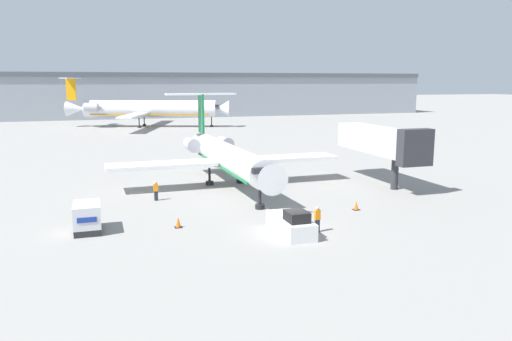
# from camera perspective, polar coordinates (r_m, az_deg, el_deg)

# --- Properties ---
(ground_plane) EXTENTS (600.00, 600.00, 0.00)m
(ground_plane) POSITION_cam_1_polar(r_m,az_deg,el_deg) (35.21, 4.17, -7.12)
(ground_plane) COLOR gray
(terminal_building) EXTENTS (180.00, 16.80, 12.84)m
(terminal_building) POSITION_cam_1_polar(r_m,az_deg,el_deg) (151.69, -13.30, 8.40)
(terminal_building) COLOR #8C939E
(terminal_building) RESTS_ON ground
(airplane_main) EXTENTS (23.64, 25.32, 9.02)m
(airplane_main) POSITION_cam_1_polar(r_m,az_deg,el_deg) (50.38, -3.40, 1.73)
(airplane_main) COLOR white
(airplane_main) RESTS_ON ground
(pushback_tug) EXTENTS (1.97, 4.85, 1.87)m
(pushback_tug) POSITION_cam_1_polar(r_m,az_deg,el_deg) (34.78, 4.03, -6.13)
(pushback_tug) COLOR silver
(pushback_tug) RESTS_ON ground
(luggage_cart) EXTENTS (1.82, 3.01, 2.03)m
(luggage_cart) POSITION_cam_1_polar(r_m,az_deg,el_deg) (37.10, -18.73, -5.11)
(luggage_cart) COLOR #232326
(luggage_cart) RESTS_ON ground
(worker_near_tug) EXTENTS (0.40, 0.26, 1.85)m
(worker_near_tug) POSITION_cam_1_polar(r_m,az_deg,el_deg) (35.29, 7.03, -5.46)
(worker_near_tug) COLOR #232838
(worker_near_tug) RESTS_ON ground
(worker_by_wing) EXTENTS (0.40, 0.24, 1.74)m
(worker_by_wing) POSITION_cam_1_polar(r_m,az_deg,el_deg) (45.05, -11.37, -2.25)
(worker_by_wing) COLOR #232838
(worker_by_wing) RESTS_ON ground
(traffic_cone_left) EXTENTS (0.52, 0.52, 0.82)m
(traffic_cone_left) POSITION_cam_1_polar(r_m,az_deg,el_deg) (36.69, -8.89, -5.86)
(traffic_cone_left) COLOR black
(traffic_cone_left) RESTS_ON ground
(traffic_cone_right) EXTENTS (0.51, 0.51, 0.77)m
(traffic_cone_right) POSITION_cam_1_polar(r_m,az_deg,el_deg) (41.91, 11.38, -3.95)
(traffic_cone_right) COLOR black
(traffic_cone_right) RESTS_ON ground
(airplane_parked_far_left) EXTENTS (37.23, 33.78, 11.20)m
(airplane_parked_far_left) POSITION_cam_1_polar(r_m,az_deg,el_deg) (118.34, -12.41, 6.90)
(airplane_parked_far_left) COLOR silver
(airplane_parked_far_left) RESTS_ON ground
(jet_bridge) EXTENTS (3.20, 13.22, 6.19)m
(jet_bridge) POSITION_cam_1_polar(r_m,az_deg,el_deg) (52.26, 14.13, 3.28)
(jet_bridge) COLOR #2D2D33
(jet_bridge) RESTS_ON ground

